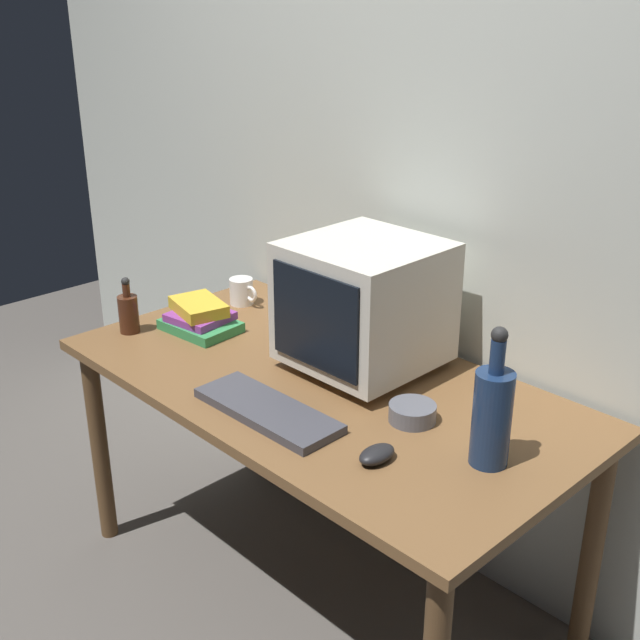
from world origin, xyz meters
TOP-DOWN VIEW (x-y plane):
  - ground_plane at (0.00, 0.00)m, footprint 6.00×6.00m
  - back_wall at (0.00, 0.45)m, footprint 4.00×0.08m
  - desk at (0.00, 0.00)m, footprint 1.50×0.79m
  - crt_monitor at (0.03, 0.14)m, footprint 0.38×0.39m
  - keyboard at (0.05, -0.23)m, footprint 0.42×0.16m
  - computer_mouse at (0.39, -0.19)m, footprint 0.06×0.10m
  - bottle_tall at (0.57, -0.01)m, footprint 0.09×0.09m
  - bottle_short at (-0.66, -0.20)m, footprint 0.06×0.06m
  - book_stack at (-0.52, -0.03)m, footprint 0.25×0.19m
  - mug at (-0.60, 0.21)m, footprint 0.12×0.08m
  - cd_spindle at (0.32, 0.01)m, footprint 0.12×0.12m
  - metal_canister at (-0.37, 0.23)m, footprint 0.09×0.09m

SIDE VIEW (x-z plane):
  - ground_plane at x=0.00m, z-range 0.00..0.00m
  - desk at x=0.00m, z-range 0.28..1.00m
  - keyboard at x=0.05m, z-range 0.73..0.75m
  - computer_mouse at x=0.39m, z-range 0.73..0.76m
  - cd_spindle at x=0.32m, z-range 0.73..0.77m
  - book_stack at x=-0.52m, z-range 0.72..0.81m
  - mug at x=-0.60m, z-range 0.73..0.82m
  - bottle_short at x=-0.66m, z-range 0.70..0.88m
  - metal_canister at x=-0.37m, z-range 0.73..0.88m
  - bottle_tall at x=0.57m, z-range 0.68..1.02m
  - crt_monitor at x=0.03m, z-range 0.73..1.10m
  - back_wall at x=0.00m, z-range 0.00..2.50m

